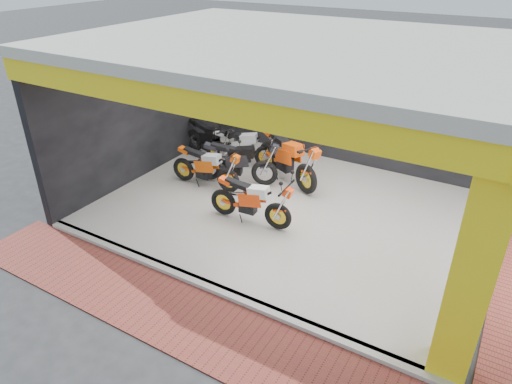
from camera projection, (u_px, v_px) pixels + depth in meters
ground at (244, 259)px, 8.55m from camera, size 80.00×80.00×0.00m
showroom_floor at (292, 211)px, 10.05m from camera, size 8.00×6.00×0.10m
showroom_ceiling at (299, 44)px, 8.38m from camera, size 8.40×6.40×0.20m
back_wall at (349, 100)px, 11.60m from camera, size 8.20×0.20×3.50m
left_wall at (144, 107)px, 11.09m from camera, size 0.20×6.20×3.50m
corner_column at (474, 269)px, 5.48m from camera, size 0.50×0.50×3.50m
header_beam_front at (203, 102)px, 6.24m from camera, size 8.40×0.30×0.40m
floor_kerb at (213, 288)px, 7.76m from camera, size 8.00×0.20×0.10m
paver_front at (184, 318)px, 7.18m from camera, size 9.00×1.40×0.03m
moto_hero at (278, 204)px, 9.00m from camera, size 2.00×0.84×1.20m
moto_row_a at (228, 169)px, 10.42m from camera, size 1.99×0.81×1.20m
moto_row_b at (265, 161)px, 10.69m from camera, size 2.28×1.43×1.31m
moto_row_c at (307, 165)px, 10.31m from camera, size 2.55×1.87×1.47m
moto_row_d at (225, 144)px, 11.71m from camera, size 2.21×1.32×1.27m
moto_row_e at (266, 146)px, 11.61m from camera, size 2.15×1.30×1.23m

